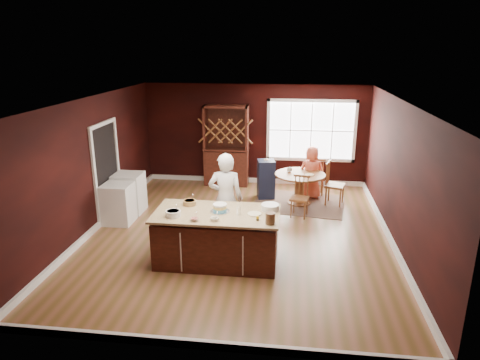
# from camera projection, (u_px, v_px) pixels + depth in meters

# --- Properties ---
(room_shell) EXTENTS (7.00, 7.00, 7.00)m
(room_shell) POSITION_uv_depth(u_px,v_px,m) (239.00, 170.00, 8.28)
(room_shell) COLOR brown
(room_shell) RESTS_ON ground
(window) EXTENTS (2.36, 0.10, 1.66)m
(window) POSITION_uv_depth(u_px,v_px,m) (311.00, 131.00, 11.35)
(window) COLOR white
(window) RESTS_ON room_shell
(doorway) EXTENTS (0.08, 1.26, 2.13)m
(doorway) POSITION_uv_depth(u_px,v_px,m) (107.00, 172.00, 9.29)
(doorway) COLOR white
(doorway) RESTS_ON room_shell
(kitchen_island) EXTENTS (2.16, 1.13, 0.92)m
(kitchen_island) POSITION_uv_depth(u_px,v_px,m) (217.00, 238.00, 7.49)
(kitchen_island) COLOR black
(kitchen_island) RESTS_ON ground
(dining_table) EXTENTS (1.20, 1.20, 0.75)m
(dining_table) POSITION_uv_depth(u_px,v_px,m) (300.00, 182.00, 10.21)
(dining_table) COLOR #926031
(dining_table) RESTS_ON ground
(baker) EXTENTS (0.66, 0.44, 1.79)m
(baker) POSITION_uv_depth(u_px,v_px,m) (226.00, 199.00, 8.05)
(baker) COLOR silver
(baker) RESTS_ON ground
(layer_cake) EXTENTS (0.34, 0.34, 0.14)m
(layer_cake) POSITION_uv_depth(u_px,v_px,m) (220.00, 208.00, 7.36)
(layer_cake) COLOR white
(layer_cake) RESTS_ON kitchen_island
(bowl_blue) EXTENTS (0.26, 0.26, 0.10)m
(bowl_blue) POSITION_uv_depth(u_px,v_px,m) (173.00, 213.00, 7.17)
(bowl_blue) COLOR silver
(bowl_blue) RESTS_ON kitchen_island
(bowl_yellow) EXTENTS (0.23, 0.23, 0.09)m
(bowl_yellow) POSITION_uv_depth(u_px,v_px,m) (190.00, 203.00, 7.68)
(bowl_yellow) COLOR olive
(bowl_yellow) RESTS_ON kitchen_island
(bowl_pink) EXTENTS (0.14, 0.14, 0.05)m
(bowl_pink) POSITION_uv_depth(u_px,v_px,m) (194.00, 220.00, 6.98)
(bowl_pink) COLOR silver
(bowl_pink) RESTS_ON kitchen_island
(bowl_olive) EXTENTS (0.14, 0.14, 0.05)m
(bowl_olive) POSITION_uv_depth(u_px,v_px,m) (215.00, 219.00, 6.99)
(bowl_olive) COLOR beige
(bowl_olive) RESTS_ON kitchen_island
(drinking_glass) EXTENTS (0.07, 0.07, 0.14)m
(drinking_glass) POSITION_uv_depth(u_px,v_px,m) (239.00, 211.00, 7.22)
(drinking_glass) COLOR white
(drinking_glass) RESTS_ON kitchen_island
(dinner_plate) EXTENTS (0.24, 0.24, 0.02)m
(dinner_plate) POSITION_uv_depth(u_px,v_px,m) (254.00, 214.00, 7.26)
(dinner_plate) COLOR beige
(dinner_plate) RESTS_ON kitchen_island
(white_tub) EXTENTS (0.31, 0.31, 0.11)m
(white_tub) POSITION_uv_depth(u_px,v_px,m) (270.00, 207.00, 7.43)
(white_tub) COLOR white
(white_tub) RESTS_ON kitchen_island
(stoneware_crock) EXTENTS (0.16, 0.16, 0.19)m
(stoneware_crock) POSITION_uv_depth(u_px,v_px,m) (270.00, 218.00, 6.85)
(stoneware_crock) COLOR #503926
(stoneware_crock) RESTS_ON kitchen_island
(toy_figurine) EXTENTS (0.05, 0.05, 0.08)m
(toy_figurine) POSITION_uv_depth(u_px,v_px,m) (258.00, 218.00, 6.99)
(toy_figurine) COLOR #E4AF07
(toy_figurine) RESTS_ON kitchen_island
(rug) EXTENTS (2.34, 1.93, 0.01)m
(rug) POSITION_uv_depth(u_px,v_px,m) (299.00, 203.00, 10.37)
(rug) COLOR brown
(rug) RESTS_ON ground
(chair_east) EXTENTS (0.53, 0.55, 1.06)m
(chair_east) POSITION_uv_depth(u_px,v_px,m) (335.00, 183.00, 10.15)
(chair_east) COLOR brown
(chair_east) RESTS_ON ground
(chair_south) EXTENTS (0.46, 0.45, 0.93)m
(chair_south) POSITION_uv_depth(u_px,v_px,m) (300.00, 197.00, 9.45)
(chair_south) COLOR brown
(chair_south) RESTS_ON ground
(chair_north) EXTENTS (0.42, 0.40, 1.01)m
(chair_north) POSITION_uv_depth(u_px,v_px,m) (316.00, 176.00, 10.86)
(chair_north) COLOR brown
(chair_north) RESTS_ON ground
(seated_woman) EXTENTS (0.69, 0.48, 1.32)m
(seated_woman) POSITION_uv_depth(u_px,v_px,m) (311.00, 173.00, 10.56)
(seated_woman) COLOR #DF6146
(seated_woman) RESTS_ON ground
(high_chair) EXTENTS (0.48, 0.48, 1.01)m
(high_chair) POSITION_uv_depth(u_px,v_px,m) (266.00, 178.00, 10.63)
(high_chair) COLOR black
(high_chair) RESTS_ON ground
(toddler) EXTENTS (0.18, 0.14, 0.26)m
(toddler) POSITION_uv_depth(u_px,v_px,m) (269.00, 166.00, 10.54)
(toddler) COLOR #8CA5BF
(toddler) RESTS_ON high_chair
(table_plate) EXTENTS (0.22, 0.22, 0.02)m
(table_plate) POSITION_uv_depth(u_px,v_px,m) (309.00, 175.00, 10.04)
(table_plate) COLOR beige
(table_plate) RESTS_ON dining_table
(table_cup) EXTENTS (0.15, 0.15, 0.10)m
(table_cup) POSITION_uv_depth(u_px,v_px,m) (289.00, 170.00, 10.30)
(table_cup) COLOR silver
(table_cup) RESTS_ON dining_table
(hutch) EXTENTS (1.18, 0.49, 2.17)m
(hutch) POSITION_uv_depth(u_px,v_px,m) (226.00, 146.00, 11.50)
(hutch) COLOR #3D1E12
(hutch) RESTS_ON ground
(washer) EXTENTS (0.60, 0.58, 0.87)m
(washer) POSITION_uv_depth(u_px,v_px,m) (118.00, 204.00, 9.13)
(washer) COLOR white
(washer) RESTS_ON ground
(dryer) EXTENTS (0.62, 0.60, 0.91)m
(dryer) POSITION_uv_depth(u_px,v_px,m) (129.00, 193.00, 9.73)
(dryer) COLOR white
(dryer) RESTS_ON ground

